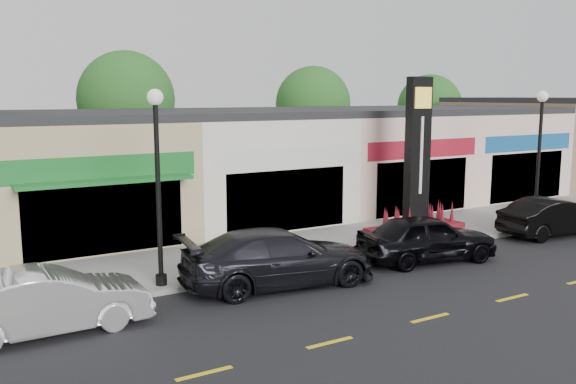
# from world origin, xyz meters

# --- Properties ---
(ground) EXTENTS (120.00, 120.00, 0.00)m
(ground) POSITION_xyz_m (0.00, 0.00, 0.00)
(ground) COLOR black
(ground) RESTS_ON ground
(sidewalk) EXTENTS (52.00, 4.30, 0.15)m
(sidewalk) POSITION_xyz_m (0.00, 4.35, 0.07)
(sidewalk) COLOR gray
(sidewalk) RESTS_ON ground
(curb) EXTENTS (52.00, 0.20, 0.15)m
(curb) POSITION_xyz_m (0.00, 2.10, 0.07)
(curb) COLOR gray
(curb) RESTS_ON ground
(shop_beige) EXTENTS (7.00, 10.85, 4.80)m
(shop_beige) POSITION_xyz_m (-8.50, 11.46, 2.40)
(shop_beige) COLOR tan
(shop_beige) RESTS_ON ground
(shop_cream) EXTENTS (7.00, 10.01, 4.80)m
(shop_cream) POSITION_xyz_m (-1.50, 11.47, 2.40)
(shop_cream) COLOR beige
(shop_cream) RESTS_ON ground
(shop_pink_w) EXTENTS (7.00, 10.01, 4.80)m
(shop_pink_w) POSITION_xyz_m (5.50, 11.47, 2.40)
(shop_pink_w) COLOR beige
(shop_pink_w) RESTS_ON ground
(shop_pink_e) EXTENTS (7.00, 10.01, 4.80)m
(shop_pink_e) POSITION_xyz_m (12.50, 11.47, 2.40)
(shop_pink_e) COLOR beige
(shop_pink_e) RESTS_ON ground
(shop_tan) EXTENTS (7.00, 10.01, 5.30)m
(shop_tan) POSITION_xyz_m (19.50, 11.48, 2.65)
(shop_tan) COLOR #8D6752
(shop_tan) RESTS_ON ground
(tree_rear_west) EXTENTS (5.20, 5.20, 7.83)m
(tree_rear_west) POSITION_xyz_m (-4.00, 19.50, 5.22)
(tree_rear_west) COLOR #382619
(tree_rear_west) RESTS_ON ground
(tree_rear_mid) EXTENTS (4.80, 4.80, 7.29)m
(tree_rear_mid) POSITION_xyz_m (8.00, 19.50, 4.88)
(tree_rear_mid) COLOR #382619
(tree_rear_mid) RESTS_ON ground
(tree_rear_east) EXTENTS (4.60, 4.60, 6.94)m
(tree_rear_east) POSITION_xyz_m (18.00, 19.50, 4.63)
(tree_rear_east) COLOR #382619
(tree_rear_east) RESTS_ON ground
(lamp_west_near) EXTENTS (0.44, 0.44, 5.47)m
(lamp_west_near) POSITION_xyz_m (-8.00, 2.50, 3.48)
(lamp_west_near) COLOR black
(lamp_west_near) RESTS_ON sidewalk
(lamp_east_near) EXTENTS (0.44, 0.44, 5.47)m
(lamp_east_near) POSITION_xyz_m (8.00, 2.50, 3.48)
(lamp_east_near) COLOR black
(lamp_east_near) RESTS_ON sidewalk
(pylon_sign) EXTENTS (4.20, 1.30, 6.00)m
(pylon_sign) POSITION_xyz_m (3.00, 4.20, 2.27)
(pylon_sign) COLOR #590F1C
(pylon_sign) RESTS_ON sidewalk
(car_white_van) EXTENTS (1.64, 4.60, 1.51)m
(car_white_van) POSITION_xyz_m (-11.27, 0.78, 0.76)
(car_white_van) COLOR white
(car_white_van) RESTS_ON ground
(car_dark_sedan) EXTENTS (2.97, 5.93, 1.65)m
(car_dark_sedan) POSITION_xyz_m (-4.93, 1.19, 0.83)
(car_dark_sedan) COLOR black
(car_dark_sedan) RESTS_ON ground
(car_black_sedan) EXTENTS (2.66, 4.93, 1.59)m
(car_black_sedan) POSITION_xyz_m (0.55, 0.94, 0.80)
(car_black_sedan) COLOR black
(car_black_sedan) RESTS_ON ground
(car_black_conv) EXTENTS (2.05, 4.68, 1.50)m
(car_black_conv) POSITION_xyz_m (7.46, 1.22, 0.75)
(car_black_conv) COLOR black
(car_black_conv) RESTS_ON ground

